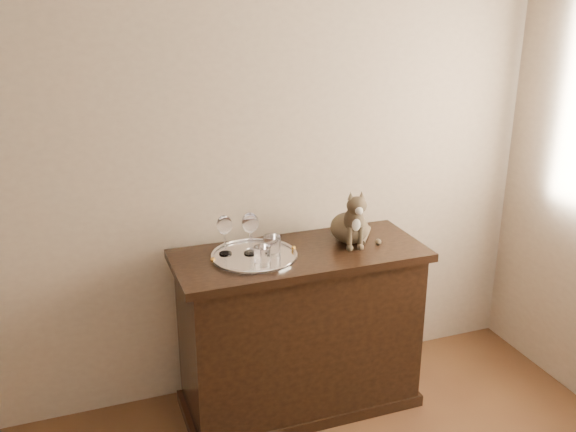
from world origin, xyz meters
name	(u,v)px	position (x,y,z in m)	size (l,w,h in m)	color
wall_back	(155,144)	(0.00, 2.25, 1.35)	(4.00, 0.10, 2.70)	tan
sideboard	(300,331)	(0.60, 1.94, 0.42)	(1.20, 0.50, 0.85)	black
tray	(254,257)	(0.38, 1.95, 0.85)	(0.40, 0.40, 0.01)	white
wine_glass_a	(225,235)	(0.26, 2.02, 0.95)	(0.07, 0.07, 0.19)	white
wine_glass_b	(252,233)	(0.39, 2.01, 0.95)	(0.07, 0.07, 0.18)	white
wine_glass_d	(250,233)	(0.37, 1.98, 0.96)	(0.08, 0.08, 0.20)	white
tumbler_b	(263,256)	(0.38, 1.85, 0.90)	(0.08, 0.08, 0.09)	silver
tumbler_c	(272,246)	(0.46, 1.93, 0.90)	(0.08, 0.08, 0.09)	silver
cat	(350,214)	(0.87, 1.98, 0.99)	(0.28, 0.27, 0.29)	#4A3B2C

